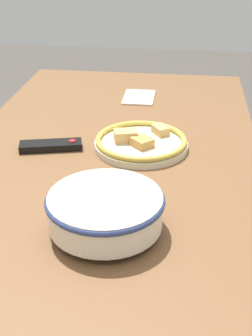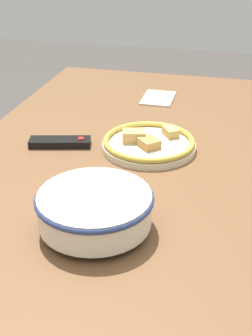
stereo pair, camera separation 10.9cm
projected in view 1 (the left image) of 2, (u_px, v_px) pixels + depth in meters
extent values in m
cube|color=brown|center=(105.00, 167.00, 1.22)|extent=(1.55, 0.81, 0.04)
cylinder|color=brown|center=(213.00, 167.00, 1.97)|extent=(0.06, 0.06, 0.67)
cylinder|color=brown|center=(58.00, 158.00, 2.04)|extent=(0.06, 0.06, 0.67)
cylinder|color=silver|center=(106.00, 227.00, 0.94)|extent=(0.10, 0.10, 0.01)
cylinder|color=silver|center=(105.00, 210.00, 0.92)|extent=(0.23, 0.23, 0.07)
cylinder|color=#B75B23|center=(105.00, 212.00, 0.92)|extent=(0.20, 0.20, 0.06)
torus|color=navy|center=(105.00, 200.00, 0.91)|extent=(0.24, 0.24, 0.01)
cylinder|color=beige|center=(141.00, 145.00, 1.27)|extent=(0.25, 0.25, 0.02)
torus|color=gold|center=(141.00, 140.00, 1.26)|extent=(0.25, 0.25, 0.01)
cube|color=tan|center=(126.00, 136.00, 1.27)|extent=(0.06, 0.07, 0.03)
cube|color=tan|center=(160.00, 130.00, 1.31)|extent=(0.06, 0.06, 0.02)
cube|color=tan|center=(142.00, 142.00, 1.24)|extent=(0.07, 0.07, 0.02)
cube|color=black|center=(51.00, 146.00, 1.26)|extent=(0.09, 0.17, 0.02)
cylinder|color=red|center=(72.00, 141.00, 1.26)|extent=(0.02, 0.02, 0.00)
cube|color=beige|center=(139.00, 97.00, 1.62)|extent=(0.15, 0.10, 0.01)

